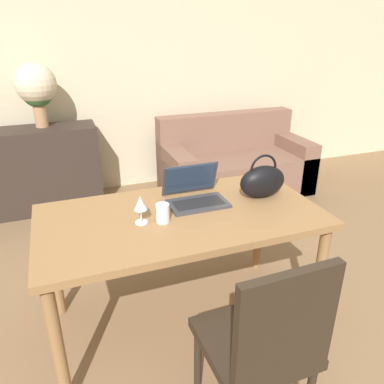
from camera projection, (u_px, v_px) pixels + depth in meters
wall_back at (108, 63)px, 3.80m from camera, size 10.00×0.06×2.70m
dining_table at (181, 227)px, 2.09m from camera, size 1.54×0.80×0.75m
chair at (265, 341)px, 1.53m from camera, size 0.45×0.45×0.93m
couch at (234, 166)px, 4.11m from camera, size 1.57×0.79×0.82m
sideboard at (26, 172)px, 3.60m from camera, size 1.37×0.40×0.82m
laptop at (194, 192)px, 2.18m from camera, size 0.34×0.28×0.21m
drinking_glass at (163, 213)px, 1.95m from camera, size 0.07×0.07×0.10m
wine_glass at (140, 204)px, 1.91m from camera, size 0.07×0.07×0.15m
handbag at (262, 181)px, 2.22m from camera, size 0.29×0.14×0.27m
flower_vase at (36, 87)px, 3.38m from camera, size 0.37×0.37×0.58m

